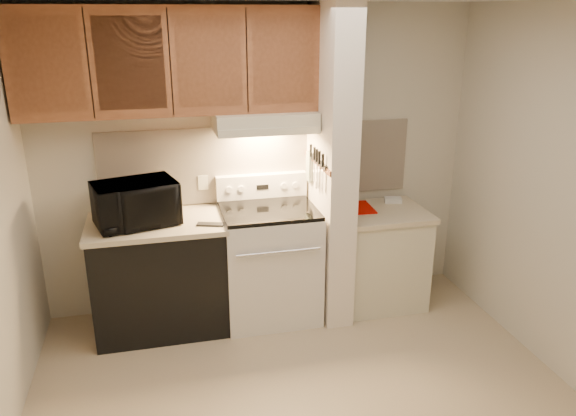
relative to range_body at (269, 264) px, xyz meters
name	(u,v)px	position (x,y,z in m)	size (l,w,h in m)	color
floor	(306,400)	(0.00, -1.16, -0.46)	(3.60, 3.60, 0.00)	tan
wall_back	(260,161)	(0.00, 0.34, 0.79)	(3.60, 0.02, 2.50)	beige
wall_right	(571,200)	(1.80, -1.16, 0.79)	(0.02, 3.00, 2.50)	beige
backsplash	(260,163)	(0.00, 0.33, 0.78)	(2.60, 0.02, 0.63)	white
range_body	(269,264)	(0.00, 0.00, 0.00)	(0.76, 0.65, 0.92)	silver
oven_window	(278,276)	(0.00, -0.32, 0.04)	(0.50, 0.01, 0.30)	black
oven_handle	(279,252)	(0.00, -0.35, 0.26)	(0.02, 0.02, 0.65)	silver
cooktop	(269,210)	(0.00, 0.00, 0.48)	(0.74, 0.64, 0.03)	black
range_backguard	(262,186)	(0.00, 0.28, 0.59)	(0.76, 0.08, 0.20)	silver
range_display	(263,187)	(0.00, 0.24, 0.59)	(0.10, 0.01, 0.04)	black
range_knob_left_outer	(229,190)	(-0.28, 0.24, 0.59)	(0.05, 0.05, 0.02)	silver
range_knob_left_inner	(241,189)	(-0.18, 0.24, 0.59)	(0.05, 0.05, 0.02)	silver
range_knob_right_inner	(284,186)	(0.18, 0.24, 0.59)	(0.05, 0.05, 0.02)	silver
range_knob_right_outer	(295,185)	(0.28, 0.24, 0.59)	(0.05, 0.05, 0.02)	silver
dishwasher_front	(160,277)	(-0.88, 0.01, -0.03)	(1.00, 0.63, 0.87)	black
left_countertop	(156,224)	(-0.88, 0.01, 0.43)	(1.04, 0.67, 0.04)	beige
spoon_rest	(211,224)	(-0.48, -0.17, 0.46)	(0.20, 0.06, 0.01)	black
teal_jar	(145,220)	(-0.96, -0.08, 0.50)	(0.10, 0.10, 0.11)	#20696E
outlet	(203,183)	(-0.48, 0.32, 0.64)	(0.08, 0.01, 0.12)	beige
microwave	(136,203)	(-1.01, -0.01, 0.61)	(0.59, 0.40, 0.33)	black
partition_pillar	(331,168)	(0.51, -0.01, 0.79)	(0.22, 0.70, 2.50)	silver
pillar_trim	(317,162)	(0.39, -0.01, 0.84)	(0.01, 0.70, 0.04)	#935534
knife_strip	(318,162)	(0.39, -0.06, 0.86)	(0.02, 0.42, 0.04)	black
knife_blade_a	(322,180)	(0.38, -0.21, 0.76)	(0.01, 0.04, 0.16)	silver
knife_handle_a	(323,160)	(0.38, -0.21, 0.91)	(0.02, 0.02, 0.10)	black
knife_blade_b	(319,178)	(0.38, -0.12, 0.75)	(0.01, 0.04, 0.18)	silver
knife_handle_b	(319,158)	(0.38, -0.12, 0.91)	(0.02, 0.02, 0.10)	black
knife_blade_c	(317,177)	(0.38, -0.06, 0.74)	(0.01, 0.04, 0.20)	silver
knife_handle_c	(317,155)	(0.38, -0.05, 0.91)	(0.02, 0.02, 0.10)	black
knife_blade_d	(314,172)	(0.38, 0.02, 0.76)	(0.01, 0.04, 0.16)	silver
knife_handle_d	(314,153)	(0.38, 0.01, 0.91)	(0.02, 0.02, 0.10)	black
knife_blade_e	(311,170)	(0.38, 0.12, 0.75)	(0.01, 0.04, 0.18)	silver
knife_handle_e	(311,150)	(0.38, 0.12, 0.91)	(0.02, 0.02, 0.10)	black
oven_mitt	(309,167)	(0.38, 0.17, 0.76)	(0.03, 0.10, 0.24)	gray
right_cab_base	(379,259)	(0.97, -0.01, -0.06)	(0.70, 0.60, 0.81)	beige
right_countertop	(382,213)	(0.97, -0.01, 0.37)	(0.74, 0.64, 0.04)	beige
red_folder	(358,208)	(0.79, 0.09, 0.40)	(0.24, 0.33, 0.01)	#B80900
white_box	(393,200)	(1.15, 0.17, 0.41)	(0.15, 0.10, 0.04)	white
range_hood	(264,121)	(0.00, 0.12, 1.17)	(0.78, 0.44, 0.15)	beige
hood_lip	(270,132)	(0.00, -0.08, 1.12)	(0.78, 0.04, 0.06)	beige
upper_cabinets	(169,61)	(-0.69, 0.17, 1.62)	(2.18, 0.33, 0.77)	#935534
cab_door_a	(46,65)	(-1.51, 0.01, 1.62)	(0.46, 0.01, 0.63)	#935534
cab_gap_a	(89,64)	(-1.23, 0.01, 1.62)	(0.01, 0.01, 0.73)	black
cab_door_b	(130,64)	(-0.96, 0.01, 1.62)	(0.46, 0.01, 0.63)	#935534
cab_gap_b	(170,63)	(-0.69, 0.01, 1.62)	(0.01, 0.01, 0.73)	black
cab_door_c	(209,62)	(-0.42, 0.01, 1.62)	(0.46, 0.01, 0.63)	#935534
cab_gap_c	(247,61)	(-0.14, 0.01, 1.62)	(0.01, 0.01, 0.73)	black
cab_door_d	(284,60)	(0.13, 0.01, 1.62)	(0.46, 0.01, 0.63)	#935534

